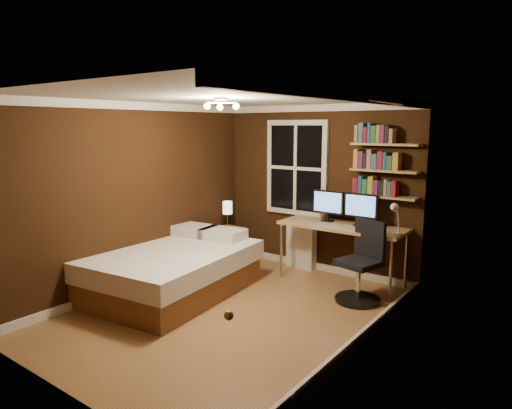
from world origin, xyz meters
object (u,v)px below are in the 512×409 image
Objects in this scene: desk_lamp at (396,218)px; office_chair at (361,271)px; bedside_lamp at (228,215)px; monitor_right at (361,210)px; desk at (342,229)px; bed at (174,270)px; radiator at (301,247)px; nightstand at (228,245)px; monitor_left at (328,206)px.

desk_lamp is 0.79m from office_chair.
monitor_right reaches higher than bedside_lamp.
desk is 0.88m from desk_lamp.
bed is 2.09m from radiator.
nightstand is 0.32× the size of desk.
desk_lamp is at bearing 6.41° from nightstand.
desk_lamp is at bearing -14.53° from radiator.
nightstand is at bearing -173.29° from desk.
bed is at bearing -136.08° from office_chair.
bedside_lamp is 0.91× the size of monitor_right.
monitor_left is at bearing 180.00° from monitor_right.
radiator is at bearing 172.04° from monitor_right.
radiator is 1.80m from desk_lamp.
nightstand is (-0.29, 1.47, -0.03)m from bed.
bedside_lamp is at bearing -171.66° from monitor_right.
nightstand is at bearing -169.14° from monitor_left.
desk is at bearing -16.24° from radiator.
monitor_left reaches higher than nightstand.
monitor_left reaches higher than bedside_lamp.
bed is 4.85× the size of monitor_left.
office_chair is at bearing -135.91° from desk_lamp.
desk_lamp reaches higher than desk.
bedside_lamp is at bearing -157.76° from radiator.
office_chair is (-0.31, -0.30, -0.66)m from desk_lamp.
radiator is 0.89m from monitor_left.
bedside_lamp is at bearing -169.14° from monitor_left.
nightstand is at bearing -171.66° from monitor_right.
desk is 1.72× the size of office_chair.
desk is 3.67× the size of monitor_left.
monitor_right is at bearing -7.96° from radiator.
bed is at bearing -78.75° from bedside_lamp.
monitor_right is (1.83, 1.78, 0.74)m from bed.
monitor_left is (1.62, 0.31, 0.27)m from bedside_lamp.
desk reaches higher than nightstand.
desk is at bearing 40.17° from bed.
monitor_right is at bearing 13.98° from nightstand.
nightstand is at bearing 0.00° from bedside_lamp.
desk is 0.37m from monitor_right.
monitor_left reaches higher than bed.
monitor_right reaches higher than bed.
bed is 1.57m from bedside_lamp.
bed is 5.29× the size of desk_lamp.
monitor_right is at bearing 0.00° from monitor_left.
bed is 2.94m from desk_lamp.
monitor_right reaches higher than nightstand.
bed is 2.66m from monitor_right.
monitor_right is at bearing 8.34° from bedside_lamp.
desk is 3.67× the size of monitor_right.
monitor_right reaches higher than office_chair.
monitor_left is at bearing 158.09° from office_chair.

